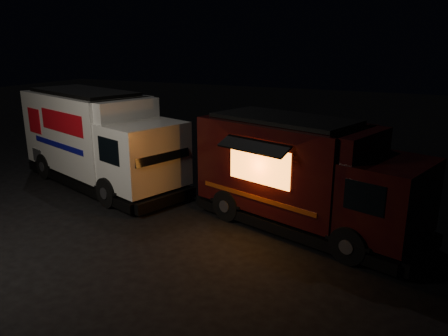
% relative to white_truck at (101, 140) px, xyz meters
% --- Properties ---
extents(ground, '(80.00, 80.00, 0.00)m').
position_rel_white_truck_xyz_m(ground, '(4.27, -2.82, -1.73)').
color(ground, black).
rests_on(ground, ground).
extents(white_truck, '(8.07, 4.89, 3.46)m').
position_rel_white_truck_xyz_m(white_truck, '(0.00, 0.00, 0.00)').
color(white_truck, silver).
rests_on(white_truck, ground).
extents(red_truck, '(7.20, 4.38, 3.15)m').
position_rel_white_truck_xyz_m(red_truck, '(7.94, -0.66, -0.16)').
color(red_truck, black).
rests_on(red_truck, ground).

